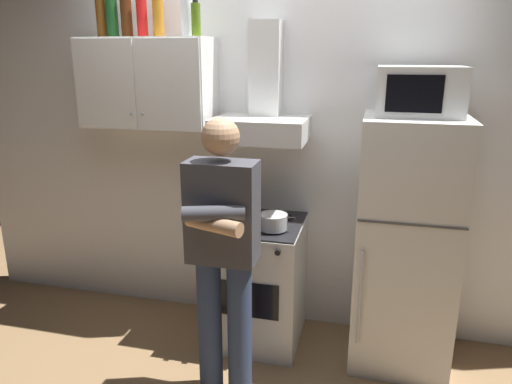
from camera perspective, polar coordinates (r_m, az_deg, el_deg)
The scene contains 16 objects.
ground_plane at distance 3.39m, azimuth 0.00°, elevation -18.99°, with size 7.00×7.00×0.00m, color olive.
back_wall_tiled at distance 3.40m, azimuth 2.46°, elevation 6.02°, with size 4.80×0.10×2.70m, color white.
upper_cabinet at distance 3.42m, azimuth -12.71°, elevation 12.45°, with size 0.90×0.37×0.60m.
stove_oven at distance 3.38m, azimuth 0.20°, elevation -10.49°, with size 0.60×0.62×0.87m.
range_hood at distance 3.16m, azimuth 0.78°, elevation 9.76°, with size 0.60×0.44×0.75m.
refrigerator at distance 3.16m, azimuth 17.27°, elevation -5.97°, with size 0.60×0.62×1.60m.
microwave at distance 2.97m, azimuth 18.81°, elevation 11.24°, with size 0.48×0.37×0.28m.
person_standing at distance 2.67m, azimuth -3.97°, elevation -7.11°, with size 0.38×0.33×1.64m.
cooking_pot at distance 3.05m, azimuth 2.05°, elevation -3.52°, with size 0.28×0.18×0.10m.
bottle_liquor_amber at distance 3.40m, azimuth -11.52°, elevation 19.76°, with size 0.07×0.07×0.27m.
bottle_beer_brown at distance 3.57m, azimuth -17.87°, elevation 19.13°, with size 0.07×0.07×0.27m.
bottle_vodka_clear at distance 3.34m, azimuth -8.21°, elevation 20.43°, with size 0.07×0.07×0.33m.
bottle_soda_red at distance 3.42m, azimuth -13.39°, elevation 19.80°, with size 0.07×0.07×0.29m.
bottle_rum_dark at distance 3.47m, azimuth -15.13°, elevation 19.65°, with size 0.07×0.07×0.30m.
bottle_wine_green at distance 3.51m, azimuth -16.72°, elevation 19.55°, with size 0.08×0.08×0.30m.
bottle_olive_oil at distance 3.26m, azimuth -7.14°, elevation 19.65°, with size 0.06×0.06×0.22m.
Camera 1 is at (0.67, -2.68, 1.97)m, focal length 33.75 mm.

